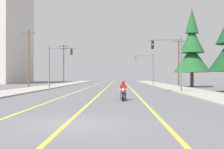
# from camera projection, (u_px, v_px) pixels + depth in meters

# --- Properties ---
(ground_plane) EXTENTS (400.00, 400.00, 0.00)m
(ground_plane) POSITION_uv_depth(u_px,v_px,m) (75.00, 124.00, 11.18)
(ground_plane) COLOR #5B5B60
(lane_stripe_center) EXTENTS (0.16, 100.00, 0.01)m
(lane_stripe_center) POSITION_uv_depth(u_px,v_px,m) (109.00, 86.00, 56.17)
(lane_stripe_center) COLOR yellow
(lane_stripe_center) RESTS_ON ground
(lane_stripe_left) EXTENTS (0.16, 100.00, 0.01)m
(lane_stripe_left) POSITION_uv_depth(u_px,v_px,m) (93.00, 86.00, 56.24)
(lane_stripe_left) COLOR yellow
(lane_stripe_left) RESTS_ON ground
(lane_stripe_right) EXTENTS (0.16, 100.00, 0.01)m
(lane_stripe_right) POSITION_uv_depth(u_px,v_px,m) (128.00, 86.00, 56.08)
(lane_stripe_right) COLOR yellow
(lane_stripe_right) RESTS_ON ground
(sidewalk_kerb_right) EXTENTS (4.40, 110.00, 0.14)m
(sidewalk_kerb_right) POSITION_uv_depth(u_px,v_px,m) (167.00, 86.00, 50.92)
(sidewalk_kerb_right) COLOR #9E998E
(sidewalk_kerb_right) RESTS_ON ground
(sidewalk_kerb_left) EXTENTS (4.40, 110.00, 0.14)m
(sidewalk_kerb_left) POSITION_uv_depth(u_px,v_px,m) (52.00, 86.00, 51.41)
(sidewalk_kerb_left) COLOR #9E998E
(sidewalk_kerb_left) RESTS_ON ground
(motorcycle_with_rider) EXTENTS (0.70, 2.19, 1.46)m
(motorcycle_with_rider) POSITION_uv_depth(u_px,v_px,m) (123.00, 92.00, 21.93)
(motorcycle_with_rider) COLOR black
(motorcycle_with_rider) RESTS_ON ground
(traffic_signal_near_right) EXTENTS (3.77, 0.43, 6.20)m
(traffic_signal_near_right) POSITION_uv_depth(u_px,v_px,m) (172.00, 56.00, 32.49)
(traffic_signal_near_right) COLOR slate
(traffic_signal_near_right) RESTS_ON ground
(traffic_signal_near_left) EXTENTS (3.81, 0.49, 6.20)m
(traffic_signal_near_left) POSITION_uv_depth(u_px,v_px,m) (57.00, 61.00, 42.05)
(traffic_signal_near_left) COLOR slate
(traffic_signal_near_left) RESTS_ON ground
(traffic_signal_mid_right) EXTENTS (4.15, 0.37, 6.20)m
(traffic_signal_mid_right) POSITION_uv_depth(u_px,v_px,m) (147.00, 65.00, 58.01)
(traffic_signal_mid_right) COLOR slate
(traffic_signal_mid_right) RESTS_ON ground
(utility_pole_left_near) EXTENTS (2.35, 0.26, 9.19)m
(utility_pole_left_near) POSITION_uv_depth(u_px,v_px,m) (29.00, 58.00, 47.56)
(utility_pole_left_near) COLOR brown
(utility_pole_left_near) RESTS_ON ground
(utility_pole_right_far) EXTENTS (2.03, 0.26, 8.80)m
(utility_pole_right_far) POSITION_uv_depth(u_px,v_px,m) (179.00, 61.00, 55.74)
(utility_pole_right_far) COLOR brown
(utility_pole_right_far) RESTS_ON ground
(utility_pole_left_far) EXTENTS (2.39, 0.26, 9.95)m
(utility_pole_left_far) POSITION_uv_depth(u_px,v_px,m) (64.00, 62.00, 76.02)
(utility_pole_left_far) COLOR #4C3828
(utility_pole_left_far) RESTS_ON ground
(conifer_tree_right_verge_far) EXTENTS (6.01, 6.01, 13.23)m
(conifer_tree_right_verge_far) POSITION_uv_depth(u_px,v_px,m) (192.00, 51.00, 48.81)
(conifer_tree_right_verge_far) COLOR #4C3828
(conifer_tree_right_verge_far) RESTS_ON ground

